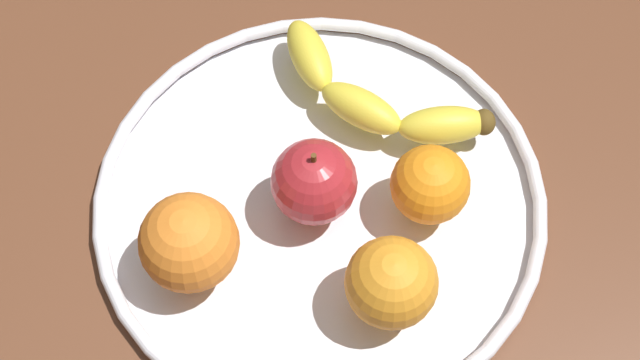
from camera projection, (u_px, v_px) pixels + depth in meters
The scene contains 7 objects.
ground_plane at pixel (320, 217), 84.31cm from camera, with size 153.39×153.39×4.00cm, color brown.
fruit_bowl at pixel (320, 202), 81.75cm from camera, with size 38.58×38.58×1.80cm.
banana at pixel (375, 97), 83.80cm from camera, with size 21.37×10.49×3.30cm.
apple at pixel (313, 181), 77.63cm from camera, with size 7.11×7.11×7.91cm.
orange_front_right at pixel (391, 283), 73.35cm from camera, with size 7.28×7.28×7.28cm, color orange.
orange_back_left at pixel (189, 243), 74.58cm from camera, with size 7.95×7.95×7.95cm, color orange.
orange_back_right at pixel (430, 185), 77.80cm from camera, with size 6.57×6.57×6.57cm, color orange.
Camera 1 is at (26.49, -26.19, 73.70)cm, focal length 53.94 mm.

